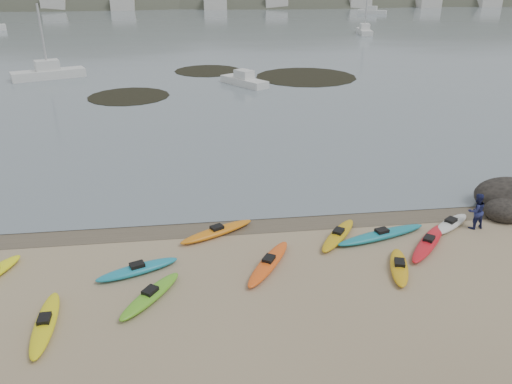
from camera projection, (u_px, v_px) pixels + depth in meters
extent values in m
plane|color=tan|center=(256.00, 220.00, 24.34)|extent=(600.00, 600.00, 0.00)
plane|color=brown|center=(257.00, 223.00, 24.07)|extent=(60.00, 60.00, 0.00)
ellipsoid|color=orange|center=(217.00, 231.00, 22.92)|extent=(3.69, 2.44, 0.34)
ellipsoid|color=silver|center=(450.00, 224.00, 23.58)|extent=(2.81, 2.31, 0.34)
ellipsoid|color=gold|center=(338.00, 235.00, 22.60)|extent=(2.64, 3.20, 0.34)
ellipsoid|color=teal|center=(138.00, 269.00, 20.01)|extent=(3.39, 1.92, 0.34)
ellipsoid|color=yellow|center=(45.00, 324.00, 16.93)|extent=(0.87, 3.67, 0.34)
ellipsoid|color=#FF5A16|center=(269.00, 263.00, 20.43)|extent=(2.61, 3.65, 0.34)
ellipsoid|color=red|center=(428.00, 243.00, 21.97)|extent=(3.19, 3.50, 0.34)
ellipsoid|color=teal|center=(381.00, 235.00, 22.63)|extent=(4.66, 2.00, 0.34)
ellipsoid|color=gold|center=(399.00, 267.00, 20.17)|extent=(1.57, 2.98, 0.34)
ellipsoid|color=#62B824|center=(151.00, 295.00, 18.41)|extent=(2.49, 3.16, 0.34)
imported|color=navy|center=(476.00, 211.00, 23.26)|extent=(0.93, 0.76, 1.76)
ellipsoid|color=black|center=(507.00, 201.00, 25.75)|extent=(3.51, 2.73, 1.76)
ellipsoid|color=black|center=(503.00, 215.00, 24.49)|extent=(1.95, 1.76, 1.17)
cylinder|color=black|center=(129.00, 96.00, 48.13)|extent=(7.80, 7.80, 0.04)
cylinder|color=black|center=(306.00, 77.00, 57.02)|extent=(11.46, 11.46, 0.04)
cylinder|color=black|center=(208.00, 71.00, 60.40)|extent=(8.02, 8.02, 0.04)
cube|color=silver|center=(48.00, 74.00, 55.95)|extent=(8.02, 5.02, 1.09)
cube|color=silver|center=(244.00, 81.00, 52.73)|extent=(4.75, 5.97, 0.85)
cube|color=silver|center=(364.00, 31.00, 95.26)|extent=(3.30, 7.66, 1.04)
cube|color=silver|center=(372.00, 12.00, 140.28)|extent=(8.08, 5.71, 1.12)
ellipsoid|color=#384235|center=(85.00, 49.00, 203.03)|extent=(220.00, 120.00, 80.00)
ellipsoid|color=#384235|center=(280.00, 40.00, 206.85)|extent=(200.00, 110.00, 68.00)
ellipsoid|color=#384235|center=(461.00, 39.00, 226.68)|extent=(230.00, 130.00, 76.00)
cube|color=beige|center=(56.00, 4.00, 149.96)|extent=(7.00, 5.00, 4.00)
cube|color=beige|center=(137.00, 3.00, 152.79)|extent=(7.00, 5.00, 4.00)
cube|color=beige|center=(215.00, 3.00, 155.62)|extent=(7.00, 5.00, 4.00)
cube|color=beige|center=(291.00, 2.00, 158.46)|extent=(7.00, 5.00, 4.00)
cube|color=beige|center=(363.00, 2.00, 161.29)|extent=(7.00, 5.00, 4.00)
cube|color=beige|center=(434.00, 1.00, 164.12)|extent=(7.00, 5.00, 4.00)
cube|color=beige|center=(502.00, 1.00, 166.96)|extent=(7.00, 5.00, 4.00)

